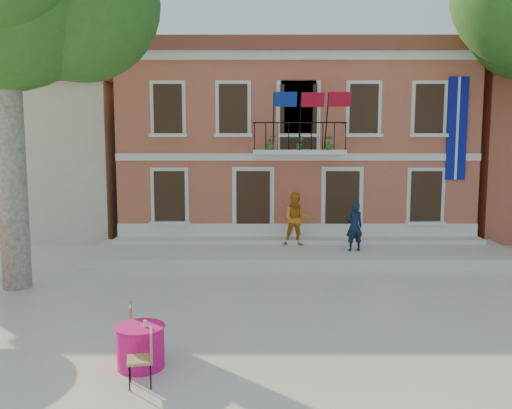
% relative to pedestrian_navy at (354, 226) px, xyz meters
% --- Properties ---
extents(ground, '(90.00, 90.00, 0.00)m').
position_rel_pedestrian_navy_xyz_m(ground, '(-3.73, -4.10, -1.11)').
color(ground, beige).
rests_on(ground, ground).
extents(main_building, '(13.50, 9.59, 7.50)m').
position_rel_pedestrian_navy_xyz_m(main_building, '(-1.73, 5.88, 2.67)').
color(main_building, '#C65D47').
rests_on(main_building, ground).
extents(neighbor_west, '(9.40, 9.40, 6.40)m').
position_rel_pedestrian_navy_xyz_m(neighbor_west, '(-13.23, 6.90, 2.11)').
color(neighbor_west, beige).
rests_on(neighbor_west, ground).
extents(terrace, '(14.00, 3.40, 0.30)m').
position_rel_pedestrian_navy_xyz_m(terrace, '(-1.73, 0.30, -0.96)').
color(terrace, silver).
rests_on(terrace, ground).
extents(pedestrian_navy, '(0.67, 0.53, 1.62)m').
position_rel_pedestrian_navy_xyz_m(pedestrian_navy, '(0.00, 0.00, 0.00)').
color(pedestrian_navy, '#0F1A33').
rests_on(pedestrian_navy, terrace).
extents(pedestrian_orange, '(0.91, 0.71, 1.84)m').
position_rel_pedestrian_navy_xyz_m(pedestrian_orange, '(-1.85, 0.89, 0.11)').
color(pedestrian_orange, orange).
rests_on(pedestrian_orange, terrace).
extents(cafe_table_1, '(0.90, 1.96, 0.95)m').
position_rel_pedestrian_navy_xyz_m(cafe_table_1, '(-5.28, -8.68, -0.69)').
color(cafe_table_1, '#F11698').
rests_on(cafe_table_1, ground).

